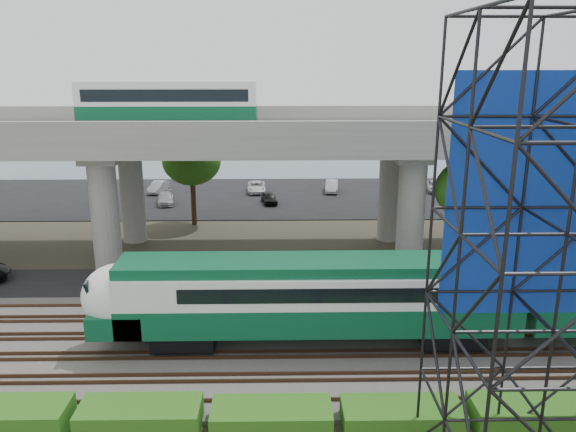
{
  "coord_description": "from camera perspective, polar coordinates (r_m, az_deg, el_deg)",
  "views": [
    {
      "loc": [
        1.3,
        -22.89,
        13.7
      ],
      "look_at": [
        1.81,
        6.0,
        5.69
      ],
      "focal_mm": 35.0,
      "sensor_mm": 36.0,
      "label": 1
    }
  ],
  "objects": [
    {
      "name": "ground",
      "position": [
        26.71,
        -3.79,
        -15.41
      ],
      "size": [
        140.0,
        140.0,
        0.0
      ],
      "primitive_type": "plane",
      "color": "#474233",
      "rests_on": "ground"
    },
    {
      "name": "ballast_bed",
      "position": [
        28.39,
        -3.61,
        -13.16
      ],
      "size": [
        90.0,
        12.0,
        0.2
      ],
      "primitive_type": "cube",
      "color": "slate",
      "rests_on": "ground"
    },
    {
      "name": "service_road",
      "position": [
        36.1,
        -3.02,
        -6.77
      ],
      "size": [
        90.0,
        5.0,
        0.08
      ],
      "primitive_type": "cube",
      "color": "black",
      "rests_on": "ground"
    },
    {
      "name": "parking_lot",
      "position": [
        58.52,
        -2.26,
        1.98
      ],
      "size": [
        90.0,
        18.0,
        0.08
      ],
      "primitive_type": "cube",
      "color": "black",
      "rests_on": "ground"
    },
    {
      "name": "harbor_water",
      "position": [
        80.08,
        -1.93,
        5.64
      ],
      "size": [
        140.0,
        40.0,
        0.03
      ],
      "primitive_type": "cube",
      "color": "#3F5668",
      "rests_on": "ground"
    },
    {
      "name": "rail_tracks",
      "position": [
        28.31,
        -3.61,
        -12.84
      ],
      "size": [
        90.0,
        9.52,
        0.16
      ],
      "color": "#472D1E",
      "rests_on": "ballast_bed"
    },
    {
      "name": "commuter_train",
      "position": [
        27.43,
        7.57,
        -7.88
      ],
      "size": [
        29.3,
        3.06,
        4.3
      ],
      "color": "black",
      "rests_on": "rail_tracks"
    },
    {
      "name": "overpass",
      "position": [
        39.31,
        -3.58,
        7.44
      ],
      "size": [
        80.0,
        12.0,
        12.4
      ],
      "color": "#9E9B93",
      "rests_on": "ground"
    },
    {
      "name": "hedge_strip",
      "position": [
        22.77,
        -1.66,
        -19.77
      ],
      "size": [
        34.6,
        1.8,
        1.2
      ],
      "color": "#295A14",
      "rests_on": "ground"
    },
    {
      "name": "trees",
      "position": [
        40.34,
        -9.51,
        3.65
      ],
      "size": [
        40.94,
        16.94,
        7.69
      ],
      "color": "#382314",
      "rests_on": "ground"
    },
    {
      "name": "parked_cars",
      "position": [
        57.98,
        0.19,
        2.49
      ],
      "size": [
        36.68,
        9.43,
        1.3
      ],
      "color": "silver",
      "rests_on": "parking_lot"
    }
  ]
}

